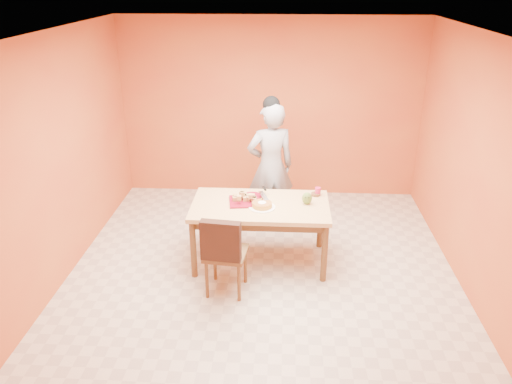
# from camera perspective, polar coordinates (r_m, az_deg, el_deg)

# --- Properties ---
(floor) EXTENTS (5.00, 5.00, 0.00)m
(floor) POSITION_cam_1_polar(r_m,az_deg,el_deg) (5.85, 0.65, -9.75)
(floor) COLOR #B9B09E
(floor) RESTS_ON ground
(ceiling) EXTENTS (5.00, 5.00, 0.00)m
(ceiling) POSITION_cam_1_polar(r_m,az_deg,el_deg) (4.91, 0.80, 17.57)
(ceiling) COLOR silver
(ceiling) RESTS_ON wall_back
(wall_back) EXTENTS (4.50, 0.00, 4.50)m
(wall_back) POSITION_cam_1_polar(r_m,az_deg,el_deg) (7.61, 1.65, 9.46)
(wall_back) COLOR #C8662E
(wall_back) RESTS_ON floor
(wall_left) EXTENTS (0.00, 5.00, 5.00)m
(wall_left) POSITION_cam_1_polar(r_m,az_deg,el_deg) (5.78, -22.19, 2.97)
(wall_left) COLOR #C8662E
(wall_left) RESTS_ON floor
(wall_right) EXTENTS (0.00, 5.00, 5.00)m
(wall_right) POSITION_cam_1_polar(r_m,az_deg,el_deg) (5.60, 24.39, 1.95)
(wall_right) COLOR #C8662E
(wall_right) RESTS_ON floor
(dining_table) EXTENTS (1.60, 0.90, 0.76)m
(dining_table) POSITION_cam_1_polar(r_m,az_deg,el_deg) (5.85, 0.49, -2.24)
(dining_table) COLOR #E6B878
(dining_table) RESTS_ON floor
(dining_chair) EXTENTS (0.49, 0.55, 0.95)m
(dining_chair) POSITION_cam_1_polar(r_m,az_deg,el_deg) (5.38, -3.48, -6.86)
(dining_chair) COLOR brown
(dining_chair) RESTS_ON floor
(pastry_pile) EXTENTS (0.31, 0.31, 0.10)m
(pastry_pile) POSITION_cam_1_polar(r_m,az_deg,el_deg) (5.83, -1.39, -0.56)
(pastry_pile) COLOR tan
(pastry_pile) RESTS_ON pastry_platter
(person) EXTENTS (0.73, 0.58, 1.74)m
(person) POSITION_cam_1_polar(r_m,az_deg,el_deg) (6.63, 1.68, 2.90)
(person) COLOR gray
(person) RESTS_ON floor
(pastry_platter) EXTENTS (0.38, 0.38, 0.02)m
(pastry_platter) POSITION_cam_1_polar(r_m,az_deg,el_deg) (5.85, -1.38, -1.09)
(pastry_platter) COLOR maroon
(pastry_platter) RESTS_ON dining_table
(red_dinner_plate) EXTENTS (0.29, 0.29, 0.01)m
(red_dinner_plate) POSITION_cam_1_polar(r_m,az_deg,el_deg) (6.00, -0.43, -0.46)
(red_dinner_plate) COLOR maroon
(red_dinner_plate) RESTS_ON dining_table
(white_cake_plate) EXTENTS (0.35, 0.35, 0.01)m
(white_cake_plate) POSITION_cam_1_polar(r_m,az_deg,el_deg) (5.72, 0.69, -1.75)
(white_cake_plate) COLOR white
(white_cake_plate) RESTS_ON dining_table
(sponge_cake) EXTENTS (0.29, 0.29, 0.05)m
(sponge_cake) POSITION_cam_1_polar(r_m,az_deg,el_deg) (5.70, 0.69, -1.47)
(sponge_cake) COLOR #CA8934
(sponge_cake) RESTS_ON white_cake_plate
(cake_server) EXTENTS (0.14, 0.28, 0.01)m
(cake_server) POSITION_cam_1_polar(r_m,az_deg,el_deg) (5.85, 0.88, -0.43)
(cake_server) COLOR white
(cake_server) RESTS_ON sponge_cake
(egg_ornament) EXTENTS (0.12, 0.10, 0.15)m
(egg_ornament) POSITION_cam_1_polar(r_m,az_deg,el_deg) (5.81, 5.85, -0.72)
(egg_ornament) COLOR olive
(egg_ornament) RESTS_ON dining_table
(magenta_glass) EXTENTS (0.09, 0.09, 0.10)m
(magenta_glass) POSITION_cam_1_polar(r_m,az_deg,el_deg) (6.06, 7.07, 0.06)
(magenta_glass) COLOR #C11C4E
(magenta_glass) RESTS_ON dining_table
(checker_tin) EXTENTS (0.13, 0.13, 0.03)m
(checker_tin) POSITION_cam_1_polar(r_m,az_deg,el_deg) (6.07, 6.83, -0.26)
(checker_tin) COLOR #36220E
(checker_tin) RESTS_ON dining_table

